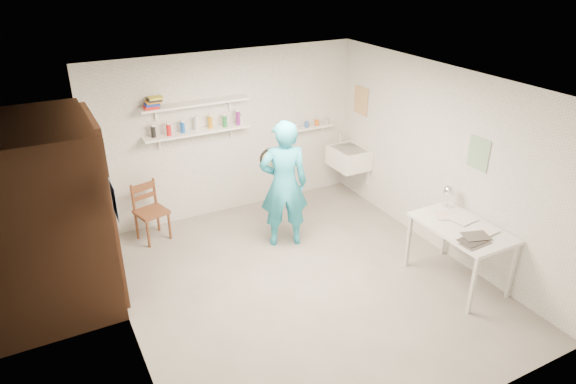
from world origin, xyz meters
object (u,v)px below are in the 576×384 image
wooden_chair (151,212)px  man (284,185)px  wall_clock (272,159)px  belfast_sink (349,158)px  desk_lamp (449,190)px  work_table (458,254)px

wooden_chair → man: bearing=-46.4°
man → wall_clock: bearing=-52.4°
belfast_sink → desk_lamp: desk_lamp is taller
belfast_sink → work_table: bearing=-92.5°
belfast_sink → wooden_chair: size_ratio=0.72×
wooden_chair → work_table: wooden_chair is taller
belfast_sink → work_table: size_ratio=0.53×
man → work_table: man is taller
man → desk_lamp: (1.60, -1.30, 0.11)m
desk_lamp → man: bearing=140.8°
man → wall_clock: (-0.07, 0.21, 0.29)m
work_table → belfast_sink: bearing=87.5°
work_table → desk_lamp: desk_lamp is taller
wall_clock → man: bearing=-52.4°
man → work_table: bearing=147.5°
wooden_chair → desk_lamp: size_ratio=5.83×
wooden_chair → desk_lamp: bearing=-50.8°
work_table → desk_lamp: (0.19, 0.46, 0.60)m
belfast_sink → wall_clock: bearing=-161.4°
desk_lamp → work_table: bearing=-112.4°
man → wooden_chair: size_ratio=2.10×
wall_clock → wooden_chair: (-1.47, 0.72, -0.75)m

